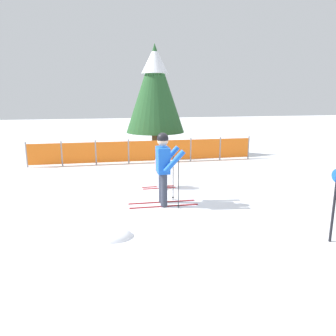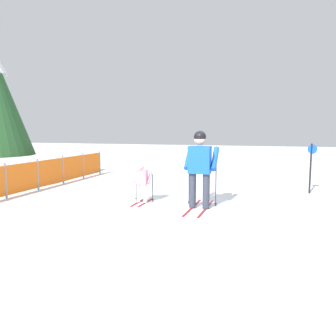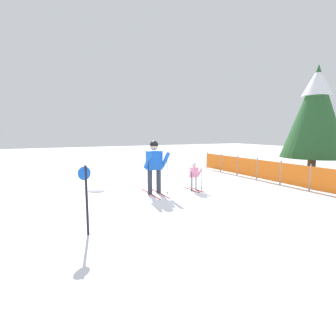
# 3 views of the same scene
# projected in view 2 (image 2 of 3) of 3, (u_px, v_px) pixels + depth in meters

# --- Properties ---
(ground_plane) EXTENTS (60.00, 60.00, 0.00)m
(ground_plane) POSITION_uv_depth(u_px,v_px,m) (192.00, 208.00, 7.81)
(ground_plane) COLOR white
(skier_adult) EXTENTS (1.75, 0.78, 1.84)m
(skier_adult) POSITION_uv_depth(u_px,v_px,m) (200.00, 162.00, 7.71)
(skier_adult) COLOR maroon
(skier_adult) RESTS_ON ground_plane
(skier_child) EXTENTS (0.98, 0.52, 1.05)m
(skier_child) POSITION_uv_depth(u_px,v_px,m) (142.00, 179.00, 8.35)
(skier_child) COLOR maroon
(skier_child) RESTS_ON ground_plane
(safety_fence) EXTENTS (9.13, 0.09, 0.98)m
(safety_fence) POSITION_uv_depth(u_px,v_px,m) (23.00, 177.00, 9.48)
(safety_fence) COLOR gray
(safety_fence) RESTS_ON ground_plane
(trail_marker) EXTENTS (0.12, 0.27, 1.47)m
(trail_marker) POSITION_uv_depth(u_px,v_px,m) (311.00, 163.00, 9.53)
(trail_marker) COLOR black
(trail_marker) RESTS_ON ground_plane
(snow_mound) EXTENTS (0.74, 0.63, 0.30)m
(snow_mound) POSITION_uv_depth(u_px,v_px,m) (275.00, 231.00, 6.08)
(snow_mound) COLOR white
(snow_mound) RESTS_ON ground_plane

